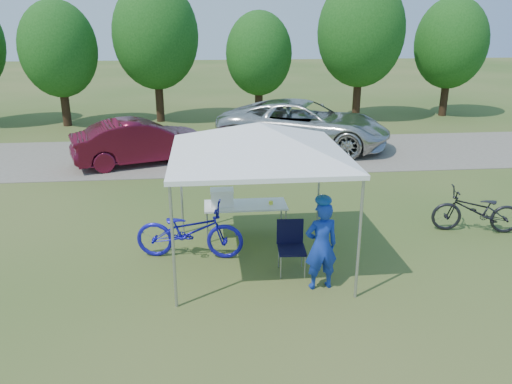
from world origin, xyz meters
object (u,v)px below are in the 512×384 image
(cooler, at_px, (222,197))
(cyclist, at_px, (321,246))
(sedan, at_px, (141,141))
(bike_blue, at_px, (190,231))
(bike_dark, at_px, (477,211))
(folding_chair, at_px, (291,242))
(folding_table, at_px, (245,206))
(minivan, at_px, (304,124))

(cooler, distance_m, cyclist, 2.85)
(cyclist, xyz_separation_m, sedan, (-4.00, 8.37, -0.07))
(cyclist, relative_size, sedan, 0.37)
(bike_blue, distance_m, bike_dark, 6.26)
(sedan, bearing_deg, bike_blue, 174.68)
(folding_chair, xyz_separation_m, bike_blue, (-1.88, 0.73, -0.02))
(folding_chair, distance_m, cooler, 2.07)
(bike_blue, bearing_deg, cooler, -27.05)
(folding_table, xyz_separation_m, cyclist, (1.11, -2.35, 0.12))
(sedan, bearing_deg, folding_table, -173.61)
(sedan, bearing_deg, bike_dark, -147.79)
(folding_table, distance_m, cyclist, 2.60)
(sedan, bearing_deg, minivan, -94.31)
(bike_blue, xyz_separation_m, minivan, (3.87, 8.44, 0.31))
(folding_chair, height_order, bike_blue, bike_blue)
(minivan, bearing_deg, folding_table, -177.74)
(bike_dark, xyz_separation_m, minivan, (-2.35, 7.82, 0.37))
(bike_blue, height_order, sedan, sedan)
(cooler, relative_size, bike_dark, 0.26)
(folding_table, height_order, sedan, sedan)
(cooler, bearing_deg, bike_dark, -3.18)
(folding_chair, xyz_separation_m, cooler, (-1.21, 1.66, 0.32))
(cyclist, distance_m, bike_blue, 2.70)
(folding_table, height_order, bike_blue, bike_blue)
(folding_chair, bearing_deg, sedan, 118.41)
(folding_chair, height_order, cooler, cooler)
(bike_blue, relative_size, minivan, 0.35)
(bike_dark, relative_size, sedan, 0.44)
(cyclist, relative_size, minivan, 0.26)
(cooler, distance_m, sedan, 6.49)
(minivan, bearing_deg, bike_dark, -141.23)
(cyclist, distance_m, sedan, 9.28)
(folding_table, relative_size, minivan, 0.29)
(folding_chair, bearing_deg, cyclist, -56.34)
(folding_chair, relative_size, sedan, 0.23)
(folding_table, height_order, minivan, minivan)
(folding_table, xyz_separation_m, bike_blue, (-1.17, -0.92, -0.12))
(minivan, bearing_deg, folding_chair, -170.22)
(folding_chair, distance_m, bike_dark, 4.55)
(folding_chair, bearing_deg, bike_blue, 162.00)
(cyclist, bearing_deg, bike_blue, -39.80)
(folding_table, xyz_separation_m, minivan, (2.70, 7.52, 0.19))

